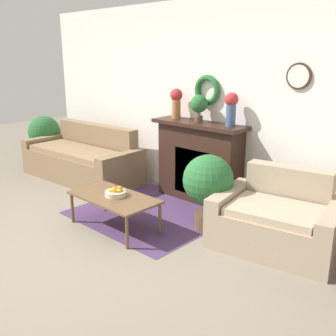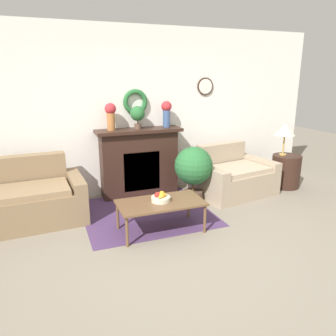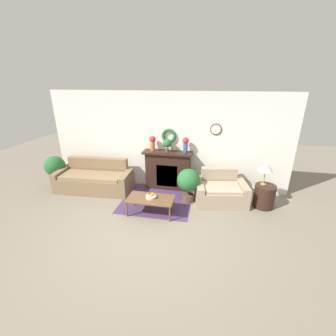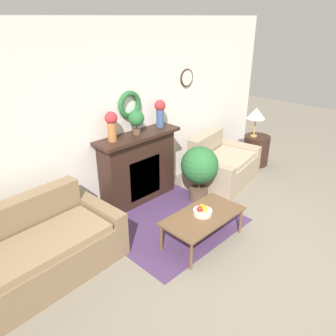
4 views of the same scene
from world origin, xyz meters
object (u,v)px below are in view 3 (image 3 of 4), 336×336
at_px(potted_plant_on_mantel, 167,144).
at_px(potted_plant_floor_by_loveseat, 189,182).
at_px(table_lamp, 266,167).
at_px(vase_on_mantel_left, 153,142).
at_px(loveseat_right, 220,191).
at_px(coffee_table, 151,199).
at_px(couch_left, 95,179).
at_px(side_table_by_loveseat, 264,196).
at_px(potted_plant_floor_by_couch, 55,167).
at_px(vase_on_mantel_right, 186,144).
at_px(fireplace, 168,170).
at_px(fruit_bowl, 151,196).

relative_size(potted_plant_on_mantel, potted_plant_floor_by_loveseat, 0.40).
distance_m(table_lamp, vase_on_mantel_left, 2.98).
bearing_deg(table_lamp, potted_plant_on_mantel, 168.61).
xyz_separation_m(loveseat_right, coffee_table, (-1.61, -0.91, 0.08)).
xyz_separation_m(couch_left, side_table_by_loveseat, (4.58, -0.06, -0.02)).
bearing_deg(potted_plant_floor_by_couch, vase_on_mantel_left, 9.08).
bearing_deg(coffee_table, loveseat_right, 29.41).
height_order(couch_left, potted_plant_floor_by_couch, potted_plant_floor_by_couch).
bearing_deg(couch_left, coffee_table, -28.62).
height_order(side_table_by_loveseat, potted_plant_on_mantel, potted_plant_on_mantel).
relative_size(table_lamp, potted_plant_floor_by_loveseat, 0.63).
height_order(loveseat_right, side_table_by_loveseat, loveseat_right).
bearing_deg(vase_on_mantel_right, fireplace, -179.36).
xyz_separation_m(fireplace, coffee_table, (-0.13, -1.41, -0.20)).
relative_size(coffee_table, side_table_by_loveseat, 1.89).
relative_size(coffee_table, potted_plant_floor_by_loveseat, 1.22).
bearing_deg(side_table_by_loveseat, table_lamp, 141.34).
bearing_deg(table_lamp, side_table_by_loveseat, -38.66).
distance_m(loveseat_right, side_table_by_loveseat, 1.07).
height_order(table_lamp, vase_on_mantel_left, vase_on_mantel_left).
distance_m(fruit_bowl, potted_plant_on_mantel, 1.64).
distance_m(coffee_table, potted_plant_floor_by_loveseat, 1.11).
relative_size(couch_left, table_lamp, 3.82).
relative_size(fireplace, coffee_table, 1.27).
bearing_deg(vase_on_mantel_right, couch_left, -168.56).
xyz_separation_m(side_table_by_loveseat, potted_plant_floor_by_couch, (-5.84, 0.11, 0.28)).
relative_size(fruit_bowl, side_table_by_loveseat, 0.42).
distance_m(fireplace, side_table_by_loveseat, 2.62).
bearing_deg(coffee_table, potted_plant_floor_by_couch, 163.20).
height_order(vase_on_mantel_left, vase_on_mantel_right, vase_on_mantel_right).
xyz_separation_m(fireplace, potted_plant_floor_by_loveseat, (0.67, -0.67, 0.00)).
bearing_deg(potted_plant_floor_by_couch, vase_on_mantel_right, 6.90).
distance_m(vase_on_mantel_left, vase_on_mantel_right, 0.92).
bearing_deg(coffee_table, couch_left, 154.55).
relative_size(fireplace, potted_plant_floor_by_loveseat, 1.55).
xyz_separation_m(table_lamp, vase_on_mantel_left, (-2.92, 0.52, 0.33)).
height_order(loveseat_right, potted_plant_floor_by_loveseat, potted_plant_floor_by_loveseat).
bearing_deg(potted_plant_floor_by_loveseat, loveseat_right, 11.91).
relative_size(fireplace, vase_on_mantel_left, 3.31).
bearing_deg(potted_plant_floor_by_loveseat, fruit_bowl, -137.83).
bearing_deg(loveseat_right, potted_plant_floor_by_loveseat, -177.99).
relative_size(loveseat_right, potted_plant_floor_by_couch, 1.57).
bearing_deg(fruit_bowl, potted_plant_on_mantel, 85.47).
relative_size(fruit_bowl, vase_on_mantel_left, 0.59).
distance_m(couch_left, loveseat_right, 3.51).
distance_m(side_table_by_loveseat, vase_on_mantel_right, 2.39).
xyz_separation_m(couch_left, potted_plant_floor_by_couch, (-1.27, 0.05, 0.26)).
bearing_deg(potted_plant_floor_by_couch, coffee_table, -16.80).
xyz_separation_m(potted_plant_on_mantel, potted_plant_floor_by_loveseat, (0.68, -0.66, -0.78)).
height_order(side_table_by_loveseat, table_lamp, table_lamp).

